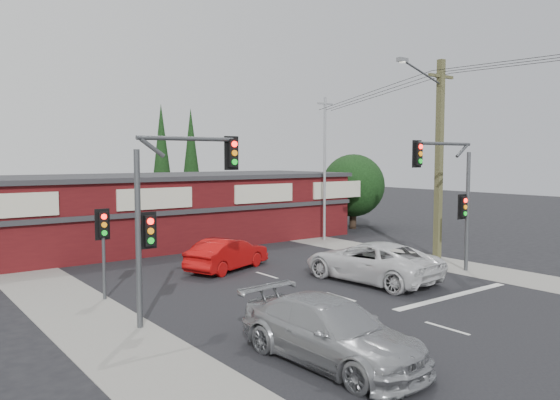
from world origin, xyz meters
TOP-DOWN VIEW (x-y plane):
  - ground at (0.00, 0.00)m, footprint 120.00×120.00m
  - road_strip at (0.00, 5.00)m, footprint 14.00×70.00m
  - verge_left at (-8.50, 5.00)m, footprint 3.00×70.00m
  - verge_right at (8.50, 5.00)m, footprint 3.00×70.00m
  - stop_line at (3.50, -1.50)m, footprint 6.50×0.35m
  - white_suv at (2.91, 2.19)m, footprint 3.37×6.31m
  - silver_suv at (-4.71, -3.65)m, footprint 2.60×5.68m
  - red_sedan at (-0.77, 7.81)m, footprint 4.85×3.18m
  - lane_dashes at (0.00, 5.73)m, footprint 0.12×49.05m
  - shop_building at (-0.99, 16.99)m, footprint 27.30×8.40m
  - tree_cluster at (14.69, 15.44)m, footprint 5.90×5.10m
  - conifer_near at (3.50, 24.00)m, footprint 1.80×1.80m
  - conifer_far at (7.00, 26.00)m, footprint 1.80×1.80m
  - traffic_mast_left at (-6.43, 2.00)m, footprint 3.77×0.27m
  - traffic_mast_right at (6.86, 1.00)m, footprint 3.96×0.27m
  - pedestal_signal at (-7.20, 6.01)m, footprint 0.55×0.27m
  - utility_pole at (8.36, 2.99)m, footprint 4.38×0.59m
  - steel_pole at (9.00, 12.00)m, footprint 1.20×0.16m
  - power_lines at (8.47, -2.47)m, footprint 2.01×29.00m

SIDE VIEW (x-z plane):
  - ground at x=0.00m, z-range 0.00..0.00m
  - road_strip at x=0.00m, z-range 0.00..0.01m
  - verge_left at x=-8.50m, z-range 0.00..0.02m
  - verge_right at x=8.50m, z-range 0.00..0.02m
  - lane_dashes at x=0.00m, z-range 0.01..0.02m
  - stop_line at x=3.50m, z-range 0.01..0.02m
  - red_sedan at x=-0.77m, z-range 0.00..1.51m
  - silver_suv at x=-4.71m, z-range 0.00..1.61m
  - white_suv at x=2.91m, z-range 0.00..1.69m
  - shop_building at x=-0.99m, z-range 0.02..4.25m
  - pedestal_signal at x=-7.20m, z-range 0.72..4.09m
  - tree_cluster at x=14.69m, z-range 0.15..5.65m
  - traffic_mast_left at x=-6.43m, z-range 0.94..6.92m
  - traffic_mast_right at x=6.86m, z-range 0.96..6.93m
  - steel_pole at x=9.00m, z-range 0.20..9.20m
  - utility_pole at x=8.36m, z-range 0.40..10.40m
  - conifer_near at x=3.50m, z-range 0.85..10.10m
  - conifer_far at x=7.00m, z-range 0.85..10.10m
  - power_lines at x=8.47m, z-range 8.43..9.65m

